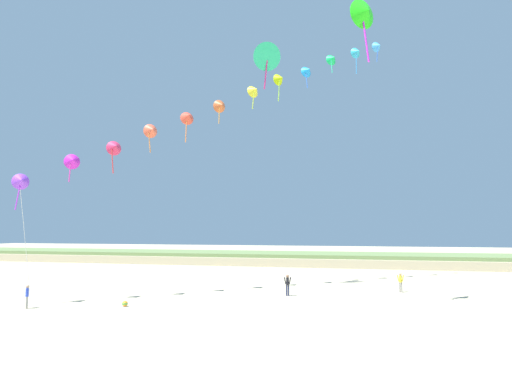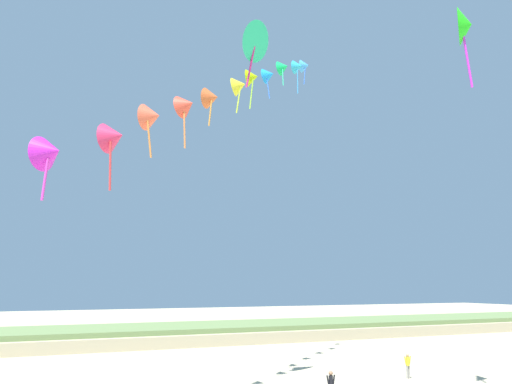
{
  "view_description": "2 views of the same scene",
  "coord_description": "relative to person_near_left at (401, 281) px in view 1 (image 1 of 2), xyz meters",
  "views": [
    {
      "loc": [
        9.96,
        -21.03,
        4.99
      ],
      "look_at": [
        0.96,
        13.04,
        7.9
      ],
      "focal_mm": 32.0,
      "sensor_mm": 36.0,
      "label": 1
    },
    {
      "loc": [
        -11.75,
        -10.7,
        5.89
      ],
      "look_at": [
        -1.87,
        10.9,
        9.92
      ],
      "focal_mm": 38.0,
      "sensor_mm": 36.0,
      "label": 2
    }
  ],
  "objects": [
    {
      "name": "person_near_left",
      "position": [
        0.0,
        0.0,
        0.0
      ],
      "size": [
        0.55,
        0.21,
        1.56
      ],
      "color": "gray",
      "rests_on": "ground"
    },
    {
      "name": "kite_banner_string",
      "position": [
        -13.06,
        -1.64,
        15.51
      ],
      "size": [
        24.84,
        24.88,
        25.06
      ],
      "color": "#8D3EE4"
    },
    {
      "name": "dune_ridge",
      "position": [
        -11.71,
        27.8,
        -0.1
      ],
      "size": [
        120.0,
        13.19,
        1.62
      ],
      "color": "tan",
      "rests_on": "ground"
    },
    {
      "name": "large_kite_low_lead",
      "position": [
        -11.0,
        -0.21,
        19.46
      ],
      "size": [
        2.95,
        2.63,
        4.22
      ],
      "color": "#2CD589"
    },
    {
      "name": "large_kite_mid_trail",
      "position": [
        -2.19,
        -8.47,
        18.51
      ],
      "size": [
        1.96,
        1.92,
        4.47
      ],
      "color": "#26EC19"
    },
    {
      "name": "beach_ball",
      "position": [
        -17.73,
        -11.59,
        -0.72
      ],
      "size": [
        0.36,
        0.36,
        0.36
      ],
      "color": "orange",
      "rests_on": "ground"
    },
    {
      "name": "person_near_right",
      "position": [
        -8.37,
        -4.23,
        0.02
      ],
      "size": [
        0.56,
        0.22,
        1.6
      ],
      "color": "#282D4C",
      "rests_on": "ground"
    },
    {
      "name": "person_mid_center",
      "position": [
        -23.35,
        -13.88,
        -0.04
      ],
      "size": [
        0.34,
        0.47,
        1.48
      ],
      "color": "gray",
      "rests_on": "ground"
    },
    {
      "name": "ground_plane",
      "position": [
        -11.71,
        -17.56,
        -0.9
      ],
      "size": [
        240.0,
        240.0,
        0.0
      ],
      "primitive_type": "plane",
      "color": "#C1B28E"
    }
  ]
}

